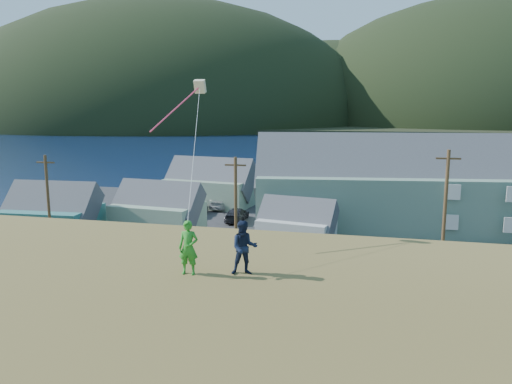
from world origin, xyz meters
TOP-DOWN VIEW (x-y plane):
  - ground at (0.00, 0.00)m, footprint 900.00×900.00m
  - grass_strip at (0.00, -2.00)m, footprint 110.00×8.00m
  - waterfront_lot at (0.00, 17.00)m, footprint 72.00×36.00m
  - wharf at (-6.00, 40.00)m, footprint 26.00×14.00m
  - far_shore at (0.00, 330.00)m, footprint 900.00×320.00m
  - far_hills at (35.59, 279.38)m, footprint 760.00×265.00m
  - lodge at (13.75, 18.35)m, footprint 34.83×13.99m
  - shed_teal at (-20.89, 6.79)m, footprint 8.82×6.44m
  - shed_palegreen_near at (-12.10, 11.25)m, footprint 9.18×6.24m
  - shed_white at (2.11, 9.50)m, footprint 7.50×5.62m
  - shed_palegreen_far at (-11.28, 25.42)m, footprint 11.80×7.73m
  - utility_poles at (-1.14, 1.50)m, footprint 30.96×0.24m
  - parked_cars at (-8.33, 21.42)m, footprint 24.55×12.89m
  - kite_flyer_green at (2.63, -18.75)m, footprint 0.69×0.48m
  - kite_flyer_navy at (4.43, -18.35)m, footprint 1.05×0.92m
  - kite_rig at (1.11, -13.45)m, footprint 1.36×3.01m

SIDE VIEW (x-z plane):
  - ground at x=0.00m, z-range 0.00..0.00m
  - grass_strip at x=0.00m, z-range 0.00..0.10m
  - waterfront_lot at x=0.00m, z-range 0.00..0.12m
  - wharf at x=-6.00m, z-range 0.00..0.90m
  - parked_cars at x=-8.33m, z-range 0.07..1.65m
  - far_shore at x=0.00m, z-range 0.00..2.00m
  - far_hills at x=35.59m, z-range -69.50..73.50m
  - shed_white at x=2.11m, z-range -0.60..4.81m
  - shed_palegreen_near at x=-12.10m, z-range -0.77..5.55m
  - shed_teal at x=-20.89m, z-range -0.85..5.87m
  - shed_palegreen_far at x=-11.28m, z-range -0.88..6.56m
  - lodge at x=13.75m, z-range -1.37..10.54m
  - utility_poles at x=-1.14m, z-range -0.19..9.47m
  - kite_flyer_green at x=2.63m, z-range 7.20..9.01m
  - kite_flyer_navy at x=4.43m, z-range 7.20..9.02m
  - kite_rig at x=1.11m, z-range 9.66..16.97m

